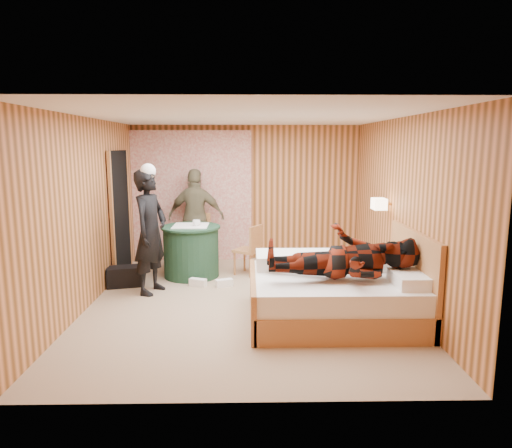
{
  "coord_description": "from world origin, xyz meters",
  "views": [
    {
      "loc": [
        0.03,
        -6.01,
        2.12
      ],
      "look_at": [
        0.15,
        0.23,
        1.05
      ],
      "focal_mm": 32.0,
      "sensor_mm": 36.0,
      "label": 1
    }
  ],
  "objects_px": {
    "chair_far": "(197,235)",
    "wall_lamp": "(379,204)",
    "woman_standing": "(150,232)",
    "round_table": "(191,251)",
    "nightstand": "(370,270)",
    "bed": "(336,293)",
    "duffel_bag": "(125,276)",
    "chair_near": "(251,246)",
    "man_on_bed": "(344,245)",
    "man_at_table": "(196,217)"
  },
  "relations": [
    {
      "from": "chair_far",
      "to": "wall_lamp",
      "type": "bearing_deg",
      "value": -13.65
    },
    {
      "from": "wall_lamp",
      "to": "woman_standing",
      "type": "height_order",
      "value": "woman_standing"
    },
    {
      "from": "round_table",
      "to": "nightstand",
      "type": "bearing_deg",
      "value": -13.12
    },
    {
      "from": "bed",
      "to": "woman_standing",
      "type": "bearing_deg",
      "value": 156.58
    },
    {
      "from": "duffel_bag",
      "to": "bed",
      "type": "bearing_deg",
      "value": -38.99
    },
    {
      "from": "chair_near",
      "to": "man_on_bed",
      "type": "distance_m",
      "value": 2.49
    },
    {
      "from": "wall_lamp",
      "to": "duffel_bag",
      "type": "height_order",
      "value": "wall_lamp"
    },
    {
      "from": "duffel_bag",
      "to": "wall_lamp",
      "type": "bearing_deg",
      "value": -18.76
    },
    {
      "from": "duffel_bag",
      "to": "woman_standing",
      "type": "height_order",
      "value": "woman_standing"
    },
    {
      "from": "man_on_bed",
      "to": "bed",
      "type": "bearing_deg",
      "value": 96.78
    },
    {
      "from": "chair_far",
      "to": "man_on_bed",
      "type": "height_order",
      "value": "man_on_bed"
    },
    {
      "from": "bed",
      "to": "round_table",
      "type": "xyz_separation_m",
      "value": [
        -2.02,
        1.91,
        0.11
      ]
    },
    {
      "from": "round_table",
      "to": "woman_standing",
      "type": "relative_size",
      "value": 0.53
    },
    {
      "from": "wall_lamp",
      "to": "nightstand",
      "type": "relative_size",
      "value": 0.48
    },
    {
      "from": "chair_far",
      "to": "chair_near",
      "type": "xyz_separation_m",
      "value": [
        0.96,
        -0.69,
        -0.05
      ]
    },
    {
      "from": "wall_lamp",
      "to": "man_on_bed",
      "type": "bearing_deg",
      "value": -120.73
    },
    {
      "from": "chair_far",
      "to": "man_at_table",
      "type": "bearing_deg",
      "value": 128.07
    },
    {
      "from": "bed",
      "to": "woman_standing",
      "type": "xyz_separation_m",
      "value": [
        -2.49,
        1.08,
        0.58
      ]
    },
    {
      "from": "wall_lamp",
      "to": "duffel_bag",
      "type": "bearing_deg",
      "value": 175.3
    },
    {
      "from": "wall_lamp",
      "to": "bed",
      "type": "height_order",
      "value": "wall_lamp"
    },
    {
      "from": "round_table",
      "to": "woman_standing",
      "type": "height_order",
      "value": "woman_standing"
    },
    {
      "from": "round_table",
      "to": "chair_far",
      "type": "bearing_deg",
      "value": 88.28
    },
    {
      "from": "chair_near",
      "to": "man_on_bed",
      "type": "xyz_separation_m",
      "value": [
        1.06,
        -2.19,
        0.5
      ]
    },
    {
      "from": "round_table",
      "to": "chair_near",
      "type": "relative_size",
      "value": 1.14
    },
    {
      "from": "bed",
      "to": "woman_standing",
      "type": "distance_m",
      "value": 2.78
    },
    {
      "from": "nightstand",
      "to": "man_on_bed",
      "type": "height_order",
      "value": "man_on_bed"
    },
    {
      "from": "chair_near",
      "to": "wall_lamp",
      "type": "bearing_deg",
      "value": 96.06
    },
    {
      "from": "man_on_bed",
      "to": "chair_far",
      "type": "bearing_deg",
      "value": 125.03
    },
    {
      "from": "round_table",
      "to": "chair_far",
      "type": "relative_size",
      "value": 1.03
    },
    {
      "from": "round_table",
      "to": "chair_far",
      "type": "distance_m",
      "value": 0.76
    },
    {
      "from": "round_table",
      "to": "duffel_bag",
      "type": "distance_m",
      "value": 1.13
    },
    {
      "from": "duffel_bag",
      "to": "nightstand",
      "type": "bearing_deg",
      "value": -15.91
    },
    {
      "from": "chair_near",
      "to": "woman_standing",
      "type": "xyz_separation_m",
      "value": [
        -1.46,
        -0.88,
        0.41
      ]
    },
    {
      "from": "duffel_bag",
      "to": "man_at_table",
      "type": "bearing_deg",
      "value": 40.22
    },
    {
      "from": "nightstand",
      "to": "chair_far",
      "type": "height_order",
      "value": "chair_far"
    },
    {
      "from": "bed",
      "to": "chair_near",
      "type": "relative_size",
      "value": 2.44
    },
    {
      "from": "nightstand",
      "to": "chair_far",
      "type": "relative_size",
      "value": 0.58
    },
    {
      "from": "chair_far",
      "to": "duffel_bag",
      "type": "xyz_separation_m",
      "value": [
        -0.98,
        -1.27,
        -0.39
      ]
    },
    {
      "from": "chair_far",
      "to": "chair_near",
      "type": "height_order",
      "value": "chair_far"
    },
    {
      "from": "woman_standing",
      "to": "man_on_bed",
      "type": "xyz_separation_m",
      "value": [
        2.52,
        -1.31,
        0.08
      ]
    },
    {
      "from": "round_table",
      "to": "man_on_bed",
      "type": "bearing_deg",
      "value": -46.26
    },
    {
      "from": "wall_lamp",
      "to": "chair_near",
      "type": "height_order",
      "value": "wall_lamp"
    },
    {
      "from": "wall_lamp",
      "to": "duffel_bag",
      "type": "relative_size",
      "value": 0.49
    },
    {
      "from": "chair_far",
      "to": "man_on_bed",
      "type": "xyz_separation_m",
      "value": [
        2.02,
        -2.88,
        0.44
      ]
    },
    {
      "from": "nightstand",
      "to": "round_table",
      "type": "xyz_separation_m",
      "value": [
        -2.77,
        0.65,
        0.16
      ]
    },
    {
      "from": "round_table",
      "to": "chair_near",
      "type": "xyz_separation_m",
      "value": [
        0.98,
        0.06,
        0.06
      ]
    },
    {
      "from": "wall_lamp",
      "to": "bed",
      "type": "xyz_separation_m",
      "value": [
        -0.8,
        -1.07,
        -0.98
      ]
    },
    {
      "from": "bed",
      "to": "duffel_bag",
      "type": "bearing_deg",
      "value": 155.06
    },
    {
      "from": "chair_near",
      "to": "woman_standing",
      "type": "relative_size",
      "value": 0.47
    },
    {
      "from": "wall_lamp",
      "to": "man_on_bed",
      "type": "relative_size",
      "value": 0.15
    }
  ]
}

